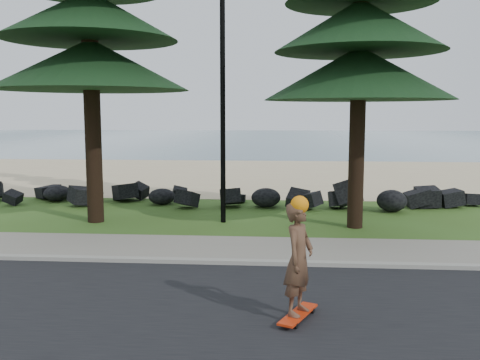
# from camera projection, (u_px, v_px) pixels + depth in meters

# --- Properties ---
(ground) EXTENTS (160.00, 160.00, 0.00)m
(ground) POSITION_uv_depth(u_px,v_px,m) (207.00, 252.00, 11.46)
(ground) COLOR #355019
(ground) RESTS_ON ground
(road) EXTENTS (160.00, 7.00, 0.02)m
(road) POSITION_uv_depth(u_px,v_px,m) (160.00, 340.00, 7.01)
(road) COLOR black
(road) RESTS_ON ground
(kerb) EXTENTS (160.00, 0.20, 0.10)m
(kerb) POSITION_uv_depth(u_px,v_px,m) (201.00, 262.00, 10.56)
(kerb) COLOR gray
(kerb) RESTS_ON ground
(sidewalk) EXTENTS (160.00, 2.00, 0.08)m
(sidewalk) POSITION_uv_depth(u_px,v_px,m) (208.00, 248.00, 11.65)
(sidewalk) COLOR gray
(sidewalk) RESTS_ON ground
(beach_sand) EXTENTS (160.00, 15.00, 0.01)m
(beach_sand) POSITION_uv_depth(u_px,v_px,m) (248.00, 175.00, 25.80)
(beach_sand) COLOR tan
(beach_sand) RESTS_ON ground
(ocean) EXTENTS (160.00, 58.00, 0.01)m
(ocean) POSITION_uv_depth(u_px,v_px,m) (268.00, 139.00, 61.91)
(ocean) COLOR #345864
(ocean) RESTS_ON ground
(seawall_boulders) EXTENTS (60.00, 2.40, 1.10)m
(seawall_boulders) POSITION_uv_depth(u_px,v_px,m) (231.00, 207.00, 17.00)
(seawall_boulders) COLOR black
(seawall_boulders) RESTS_ON ground
(lamp_post) EXTENTS (0.25, 0.14, 8.14)m
(lamp_post) POSITION_uv_depth(u_px,v_px,m) (223.00, 69.00, 14.11)
(lamp_post) COLOR black
(lamp_post) RESTS_ON ground
(skateboarder) EXTENTS (0.61, 0.98, 1.80)m
(skateboarder) POSITION_uv_depth(u_px,v_px,m) (299.00, 259.00, 7.58)
(skateboarder) COLOR red
(skateboarder) RESTS_ON ground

